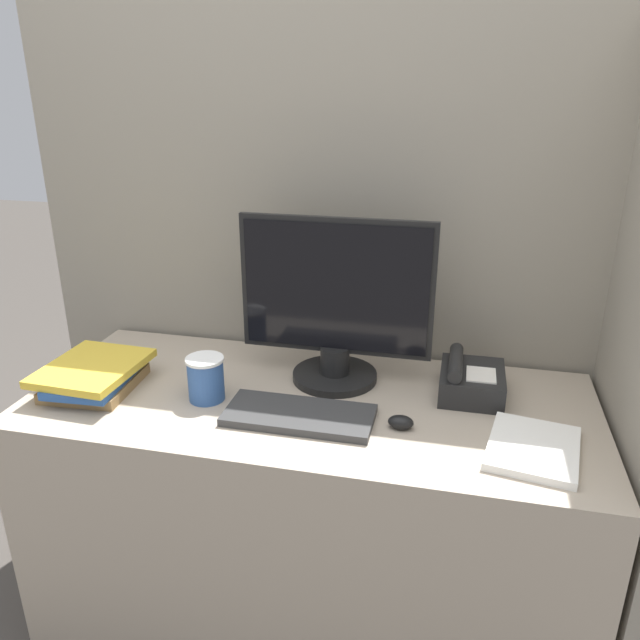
% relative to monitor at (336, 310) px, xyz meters
% --- Properties ---
extents(cubicle_panel_rear, '(1.86, 0.04, 1.75)m').
position_rel_monitor_xyz_m(cubicle_panel_rear, '(-0.04, 0.22, -0.08)').
color(cubicle_panel_rear, gray).
rests_on(cubicle_panel_rear, ground_plane).
extents(cubicle_panel_right, '(0.04, 0.69, 1.75)m').
position_rel_monitor_xyz_m(cubicle_panel_right, '(0.73, -0.10, -0.08)').
color(cubicle_panel_right, gray).
rests_on(cubicle_panel_right, ground_plane).
extents(desk, '(1.46, 0.63, 0.75)m').
position_rel_monitor_xyz_m(desk, '(-0.04, -0.13, -0.58)').
color(desk, tan).
rests_on(desk, ground_plane).
extents(monitor, '(0.52, 0.23, 0.45)m').
position_rel_monitor_xyz_m(monitor, '(0.00, 0.00, 0.00)').
color(monitor, black).
rests_on(monitor, desk).
extents(keyboard, '(0.36, 0.16, 0.02)m').
position_rel_monitor_xyz_m(keyboard, '(-0.04, -0.23, -0.19)').
color(keyboard, '#333333').
rests_on(keyboard, desk).
extents(mouse, '(0.06, 0.04, 0.03)m').
position_rel_monitor_xyz_m(mouse, '(0.21, -0.22, -0.19)').
color(mouse, black).
rests_on(mouse, desk).
extents(coffee_cup, '(0.10, 0.10, 0.12)m').
position_rel_monitor_xyz_m(coffee_cup, '(-0.30, -0.19, -0.14)').
color(coffee_cup, '#335999').
rests_on(coffee_cup, desk).
extents(book_stack, '(0.24, 0.28, 0.07)m').
position_rel_monitor_xyz_m(book_stack, '(-0.61, -0.20, -0.17)').
color(book_stack, olive).
rests_on(book_stack, desk).
extents(desk_telephone, '(0.16, 0.20, 0.11)m').
position_rel_monitor_xyz_m(desk_telephone, '(0.36, -0.01, -0.16)').
color(desk_telephone, black).
rests_on(desk_telephone, desk).
extents(paper_pile, '(0.23, 0.26, 0.02)m').
position_rel_monitor_xyz_m(paper_pile, '(0.50, -0.25, -0.19)').
color(paper_pile, white).
rests_on(paper_pile, desk).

